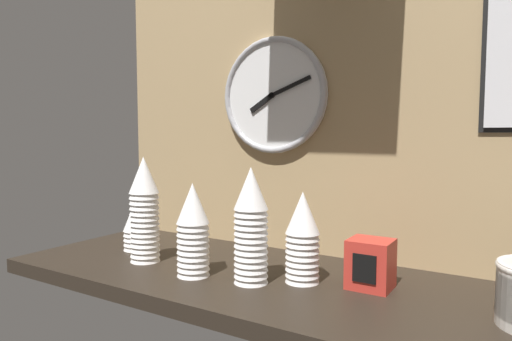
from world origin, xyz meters
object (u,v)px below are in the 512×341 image
object	(u,v)px
cup_stack_center_right	(303,237)
napkin_dispenser	(371,264)
cup_stack_center_left	(193,230)
cup_stack_left	(144,209)
cup_stack_far_left	(137,224)
wall_clock	(273,95)
cup_stack_center	(251,225)

from	to	relation	value
cup_stack_center_right	napkin_dispenser	xyz separation A→B (m)	(0.16, 0.04, -0.05)
cup_stack_center_left	cup_stack_left	bearing A→B (deg)	171.30
cup_stack_far_left	napkin_dispenser	distance (m)	0.74
cup_stack_left	napkin_dispenser	xyz separation A→B (m)	(0.63, 0.12, -0.09)
cup_stack_far_left	cup_stack_center_left	xyz separation A→B (m)	(0.32, -0.12, 0.04)
cup_stack_center_left	napkin_dispenser	world-z (taller)	cup_stack_center_left
cup_stack_far_left	napkin_dispenser	xyz separation A→B (m)	(0.74, 0.03, -0.02)
wall_clock	cup_stack_center	bearing A→B (deg)	-69.57
cup_stack_center_left	wall_clock	distance (m)	0.51
cup_stack_center_left	napkin_dispenser	bearing A→B (deg)	19.31
cup_stack_left	cup_stack_far_left	bearing A→B (deg)	144.53
cup_stack_center	cup_stack_center_right	bearing A→B (deg)	34.21
cup_stack_center	wall_clock	size ratio (longest dim) A/B	0.80
cup_stack_center_left	napkin_dispenser	size ratio (longest dim) A/B	2.06
wall_clock	cup_stack_left	bearing A→B (deg)	-127.75
cup_stack_left	napkin_dispenser	distance (m)	0.64
napkin_dispenser	cup_stack_center_left	bearing A→B (deg)	-160.69
cup_stack_far_left	cup_stack_left	xyz separation A→B (m)	(0.12, -0.08, 0.07)
cup_stack_center_right	cup_stack_center	size ratio (longest dim) A/B	0.79
cup_stack_center_left	wall_clock	world-z (taller)	wall_clock
cup_stack_left	napkin_dispenser	size ratio (longest dim) A/B	2.58
wall_clock	napkin_dispenser	xyz separation A→B (m)	(0.38, -0.20, -0.43)
cup_stack_center_right	napkin_dispenser	distance (m)	0.17
cup_stack_left	cup_stack_center	xyz separation A→B (m)	(0.36, -0.00, -0.01)
napkin_dispenser	wall_clock	bearing A→B (deg)	152.34
cup_stack_center_right	cup_stack_center	xyz separation A→B (m)	(-0.11, -0.07, 0.03)
cup_stack_center_right	napkin_dispenser	size ratio (longest dim) A/B	1.93
napkin_dispenser	cup_stack_left	bearing A→B (deg)	-169.49
cup_stack_left	wall_clock	bearing A→B (deg)	52.25
cup_stack_left	cup_stack_center	bearing A→B (deg)	-0.04
cup_stack_center	cup_stack_center_left	bearing A→B (deg)	-168.84
cup_stack_center_right	cup_stack_left	bearing A→B (deg)	-171.33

